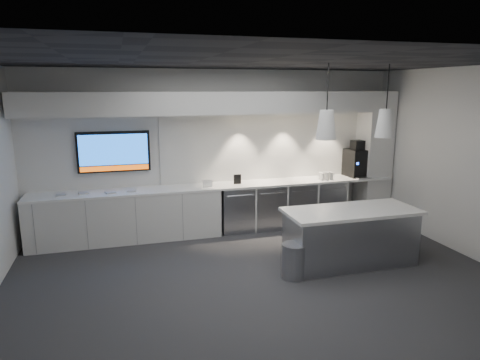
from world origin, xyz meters
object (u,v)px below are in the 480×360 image
object	(u,v)px
island	(350,236)
coffee_machine	(357,162)
bin	(294,261)
wall_tv	(114,152)

from	to	relation	value
island	coffee_machine	size ratio (longest dim) A/B	2.78
bin	coffee_machine	distance (m)	3.39
island	coffee_machine	xyz separation A→B (m)	(1.30, 2.04, 0.77)
wall_tv	bin	distance (m)	3.72
bin	island	bearing A→B (deg)	12.95
wall_tv	bin	bearing A→B (deg)	-46.48
bin	coffee_machine	xyz separation A→B (m)	(2.32, 2.28, 0.95)
island	coffee_machine	bearing A→B (deg)	57.73
wall_tv	coffee_machine	world-z (taller)	wall_tv
bin	coffee_machine	size ratio (longest dim) A/B	0.68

